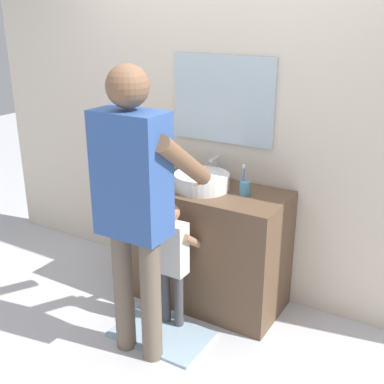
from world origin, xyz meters
TOP-DOWN VIEW (x-y plane):
  - ground_plane at (0.00, 0.00)m, footprint 14.00×14.00m
  - back_wall at (0.00, 0.62)m, footprint 4.40×0.10m
  - vanity_cabinet at (0.00, 0.30)m, footprint 1.19×0.54m
  - sink_basin at (0.00, 0.28)m, footprint 0.38×0.38m
  - faucet at (0.00, 0.51)m, footprint 0.18×0.14m
  - toothbrush_cup at (0.30, 0.33)m, footprint 0.07×0.07m
  - bath_mat at (0.00, -0.25)m, footprint 0.64×0.40m
  - child_toddler at (0.00, -0.10)m, footprint 0.28×0.28m
  - adult_parent at (-0.03, -0.43)m, footprint 0.55×0.58m

SIDE VIEW (x-z plane):
  - ground_plane at x=0.00m, z-range 0.00..0.00m
  - bath_mat at x=0.00m, z-range 0.00..0.02m
  - vanity_cabinet at x=0.00m, z-range 0.00..0.88m
  - child_toddler at x=0.00m, z-range 0.09..0.98m
  - toothbrush_cup at x=0.30m, z-range 0.82..1.03m
  - sink_basin at x=0.00m, z-range 0.88..0.99m
  - faucet at x=0.00m, z-range 0.87..1.05m
  - adult_parent at x=-0.03m, z-range 0.18..1.96m
  - back_wall at x=0.00m, z-range 0.00..2.70m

